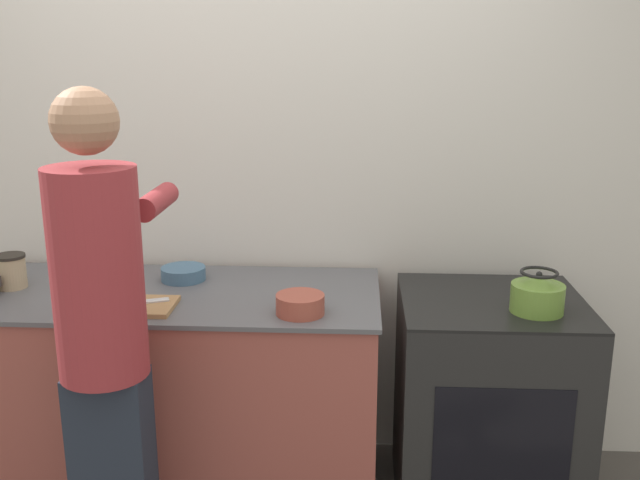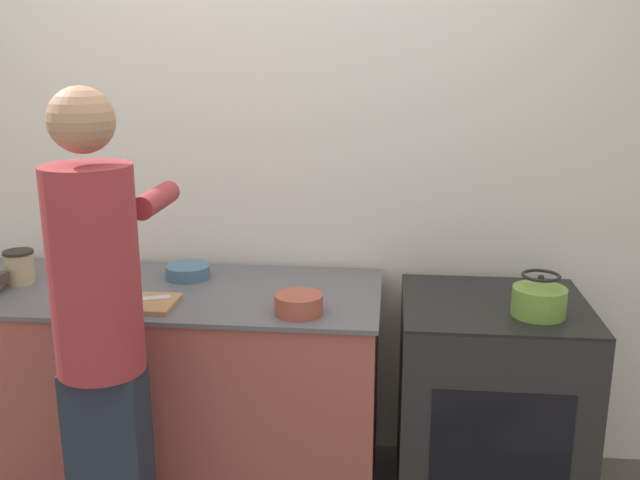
{
  "view_description": "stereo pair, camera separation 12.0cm",
  "coord_description": "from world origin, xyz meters",
  "px_view_note": "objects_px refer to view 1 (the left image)",
  "views": [
    {
      "loc": [
        0.42,
        -2.31,
        1.82
      ],
      "look_at": [
        0.28,
        0.24,
        1.14
      ],
      "focal_mm": 40.0,
      "sensor_mm": 36.0,
      "label": 1
    },
    {
      "loc": [
        0.54,
        -2.3,
        1.82
      ],
      "look_at": [
        0.28,
        0.24,
        1.14
      ],
      "focal_mm": 40.0,
      "sensor_mm": 36.0,
      "label": 2
    }
  ],
  "objects_px": {
    "person": "(103,331)",
    "knife": "(140,302)",
    "kettle": "(538,295)",
    "cutting_board": "(131,306)",
    "bowl_prep": "(300,304)",
    "canister_jar": "(11,271)",
    "oven": "(487,404)"
  },
  "relations": [
    {
      "from": "kettle",
      "to": "knife",
      "type": "bearing_deg",
      "value": -178.46
    },
    {
      "from": "kettle",
      "to": "bowl_prep",
      "type": "distance_m",
      "value": 0.87
    },
    {
      "from": "kettle",
      "to": "canister_jar",
      "type": "xyz_separation_m",
      "value": [
        -2.06,
        0.16,
        0.0
      ]
    },
    {
      "from": "kettle",
      "to": "person",
      "type": "bearing_deg",
      "value": -163.72
    },
    {
      "from": "cutting_board",
      "to": "bowl_prep",
      "type": "bearing_deg",
      "value": -2.03
    },
    {
      "from": "oven",
      "to": "person",
      "type": "distance_m",
      "value": 1.53
    },
    {
      "from": "person",
      "to": "cutting_board",
      "type": "xyz_separation_m",
      "value": [
        -0.03,
        0.38,
        -0.05
      ]
    },
    {
      "from": "kettle",
      "to": "bowl_prep",
      "type": "bearing_deg",
      "value": -175.24
    },
    {
      "from": "kettle",
      "to": "bowl_prep",
      "type": "xyz_separation_m",
      "value": [
        -0.87,
        -0.07,
        -0.03
      ]
    },
    {
      "from": "person",
      "to": "bowl_prep",
      "type": "distance_m",
      "value": 0.7
    },
    {
      "from": "cutting_board",
      "to": "kettle",
      "type": "xyz_separation_m",
      "value": [
        1.5,
        0.05,
        0.06
      ]
    },
    {
      "from": "person",
      "to": "kettle",
      "type": "xyz_separation_m",
      "value": [
        1.47,
        0.43,
        0.0
      ]
    },
    {
      "from": "person",
      "to": "canister_jar",
      "type": "height_order",
      "value": "person"
    },
    {
      "from": "oven",
      "to": "kettle",
      "type": "distance_m",
      "value": 0.54
    },
    {
      "from": "person",
      "to": "knife",
      "type": "height_order",
      "value": "person"
    },
    {
      "from": "cutting_board",
      "to": "canister_jar",
      "type": "distance_m",
      "value": 0.6
    },
    {
      "from": "bowl_prep",
      "to": "person",
      "type": "bearing_deg",
      "value": -149.33
    },
    {
      "from": "oven",
      "to": "bowl_prep",
      "type": "distance_m",
      "value": 0.9
    },
    {
      "from": "bowl_prep",
      "to": "oven",
      "type": "bearing_deg",
      "value": 14.81
    },
    {
      "from": "kettle",
      "to": "bowl_prep",
      "type": "height_order",
      "value": "kettle"
    },
    {
      "from": "knife",
      "to": "kettle",
      "type": "height_order",
      "value": "kettle"
    },
    {
      "from": "cutting_board",
      "to": "oven",
      "type": "bearing_deg",
      "value": 7.13
    },
    {
      "from": "cutting_board",
      "to": "canister_jar",
      "type": "bearing_deg",
      "value": 159.29
    },
    {
      "from": "cutting_board",
      "to": "bowl_prep",
      "type": "relative_size",
      "value": 1.82
    },
    {
      "from": "cutting_board",
      "to": "knife",
      "type": "height_order",
      "value": "knife"
    },
    {
      "from": "cutting_board",
      "to": "kettle",
      "type": "distance_m",
      "value": 1.51
    },
    {
      "from": "person",
      "to": "bowl_prep",
      "type": "relative_size",
      "value": 9.64
    },
    {
      "from": "canister_jar",
      "to": "person",
      "type": "bearing_deg",
      "value": -45.01
    },
    {
      "from": "person",
      "to": "kettle",
      "type": "height_order",
      "value": "person"
    },
    {
      "from": "person",
      "to": "oven",
      "type": "bearing_deg",
      "value": 22.41
    },
    {
      "from": "knife",
      "to": "canister_jar",
      "type": "bearing_deg",
      "value": 140.47
    },
    {
      "from": "person",
      "to": "knife",
      "type": "bearing_deg",
      "value": 90.5
    }
  ]
}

